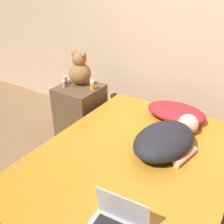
{
  "coord_description": "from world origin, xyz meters",
  "views": [
    {
      "loc": [
        0.74,
        -1.44,
        1.79
      ],
      "look_at": [
        -0.35,
        0.24,
        0.69
      ],
      "focal_mm": 42.0,
      "sensor_mm": 36.0,
      "label": 1
    }
  ],
  "objects": [
    {
      "name": "bottle_amber",
      "position": [
        -0.84,
        0.6,
        0.7
      ],
      "size": [
        0.05,
        0.05,
        0.1
      ],
      "color": "gold",
      "rests_on": "nightstand"
    },
    {
      "name": "bottle_blue",
      "position": [
        -1.18,
        0.56,
        0.7
      ],
      "size": [
        0.03,
        0.03,
        0.1
      ],
      "color": "#3866B2",
      "rests_on": "nightstand"
    },
    {
      "name": "nightstand",
      "position": [
        -1.01,
        0.58,
        0.33
      ],
      "size": [
        0.45,
        0.46,
        0.65
      ],
      "color": "brown",
      "rests_on": "ground_plane"
    },
    {
      "name": "ground_plane",
      "position": [
        0.0,
        0.0,
        0.0
      ],
      "size": [
        12.0,
        12.0,
        0.0
      ],
      "primitive_type": "plane",
      "color": "brown"
    },
    {
      "name": "wall_back",
      "position": [
        0.0,
        1.24,
        1.3
      ],
      "size": [
        8.0,
        0.06,
        2.6
      ],
      "color": "tan",
      "rests_on": "ground_plane"
    },
    {
      "name": "laptop",
      "position": [
        0.24,
        -0.62,
        0.56
      ],
      "size": [
        0.35,
        0.24,
        0.22
      ],
      "rotation": [
        0.0,
        0.0,
        0.09
      ],
      "color": "#9E9EA3",
      "rests_on": "bed"
    },
    {
      "name": "pillow",
      "position": [
        0.06,
        0.74,
        0.58
      ],
      "size": [
        0.57,
        0.35,
        0.14
      ],
      "color": "maroon",
      "rests_on": "bed"
    },
    {
      "name": "bottle_pink",
      "position": [
        -1.14,
        0.49,
        0.69
      ],
      "size": [
        0.04,
        0.04,
        0.08
      ],
      "color": "pink",
      "rests_on": "nightstand"
    },
    {
      "name": "teddy_bear",
      "position": [
        -1.05,
        0.66,
        0.82
      ],
      "size": [
        0.24,
        0.24,
        0.37
      ],
      "color": "brown",
      "rests_on": "nightstand"
    },
    {
      "name": "bed",
      "position": [
        0.0,
        0.0,
        0.25
      ],
      "size": [
        1.45,
        1.92,
        0.51
      ],
      "color": "#4C331E",
      "rests_on": "ground_plane"
    },
    {
      "name": "person_lying",
      "position": [
        0.17,
        0.23,
        0.61
      ],
      "size": [
        0.51,
        0.78,
        0.21
      ],
      "rotation": [
        0.0,
        0.0,
        -0.19
      ],
      "color": "black",
      "rests_on": "bed"
    }
  ]
}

